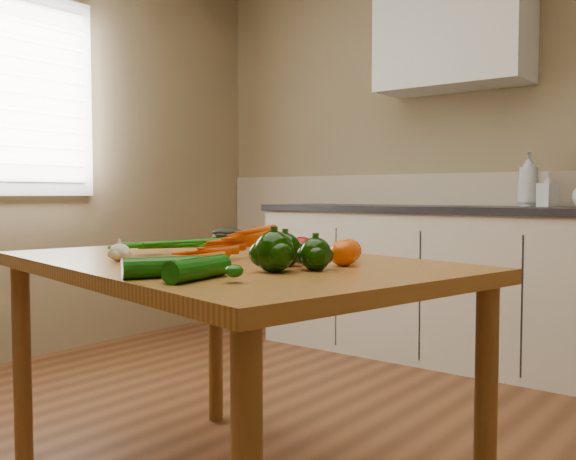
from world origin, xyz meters
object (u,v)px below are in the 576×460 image
(soap_bottle_b, at_px, (548,189))
(pepper_b, at_px, (315,254))
(pepper_c, at_px, (274,252))
(garlic_bulb, at_px, (120,252))
(tomato_a, at_px, (302,249))
(tomato_c, at_px, (343,253))
(leafy_greens, at_px, (227,232))
(zucchini_a, at_px, (198,269))
(pepper_a, at_px, (285,250))
(table, at_px, (225,287))
(soap_bottle_a, at_px, (528,179))
(tomato_b, at_px, (349,251))
(zucchini_b, at_px, (162,267))
(carrot_bunch, at_px, (214,246))

(soap_bottle_b, height_order, pepper_b, soap_bottle_b)
(soap_bottle_b, relative_size, pepper_c, 1.83)
(garlic_bulb, height_order, pepper_b, pepper_b)
(tomato_a, relative_size, tomato_c, 1.05)
(leafy_greens, xyz_separation_m, tomato_c, (0.78, -0.35, -0.02))
(pepper_b, xyz_separation_m, zucchini_a, (-0.10, -0.32, -0.02))
(soap_bottle_b, distance_m, pepper_b, 2.23)
(pepper_a, relative_size, tomato_a, 1.11)
(pepper_a, xyz_separation_m, pepper_b, (0.12, -0.03, -0.00))
(table, bearing_deg, pepper_c, -13.74)
(tomato_a, height_order, tomato_c, tomato_a)
(table, relative_size, pepper_b, 18.93)
(tomato_a, xyz_separation_m, zucchini_a, (0.04, -0.46, -0.01))
(soap_bottle_a, xyz_separation_m, soap_bottle_b, (0.14, -0.10, -0.06))
(soap_bottle_a, xyz_separation_m, zucchini_a, (0.10, -2.64, -0.26))
(pepper_c, xyz_separation_m, tomato_b, (0.02, 0.32, -0.02))
(table, height_order, soap_bottle_b, soap_bottle_b)
(table, relative_size, leafy_greens, 7.77)
(tomato_b, bearing_deg, zucchini_a, -96.61)
(tomato_b, bearing_deg, soap_bottle_a, 94.38)
(soap_bottle_a, relative_size, tomato_c, 3.94)
(soap_bottle_a, height_order, soap_bottle_b, soap_bottle_a)
(leafy_greens, xyz_separation_m, zucchini_b, (0.57, -0.82, -0.03))
(tomato_c, bearing_deg, tomato_a, 176.27)
(garlic_bulb, bearing_deg, zucchini_a, -16.45)
(leafy_greens, bearing_deg, tomato_c, -24.19)
(soap_bottle_a, xyz_separation_m, carrot_bunch, (-0.25, -2.24, -0.25))
(pepper_a, relative_size, tomato_b, 1.23)
(garlic_bulb, height_order, tomato_a, tomato_a)
(table, height_order, pepper_a, pepper_a)
(carrot_bunch, xyz_separation_m, tomato_c, (0.46, 0.05, -0.00))
(garlic_bulb, distance_m, pepper_b, 0.61)
(leafy_greens, xyz_separation_m, garlic_bulb, (0.19, -0.65, -0.03))
(pepper_a, bearing_deg, tomato_a, 103.06)
(table, xyz_separation_m, soap_bottle_b, (0.32, 2.16, 0.31))
(table, height_order, tomato_b, tomato_b)
(garlic_bulb, bearing_deg, pepper_c, 9.16)
(pepper_c, bearing_deg, zucchini_a, -100.47)
(zucchini_a, bearing_deg, table, 126.55)
(table, distance_m, zucchini_a, 0.49)
(tomato_b, bearing_deg, leafy_greens, 161.06)
(leafy_greens, bearing_deg, tomato_a, -28.47)
(soap_bottle_a, bearing_deg, zucchini_a, -103.99)
(soap_bottle_b, relative_size, pepper_b, 2.25)
(leafy_greens, relative_size, tomato_a, 2.53)
(tomato_a, bearing_deg, zucchini_b, -95.76)
(soap_bottle_b, distance_m, carrot_bunch, 2.18)
(soap_bottle_a, distance_m, zucchini_a, 2.66)
(tomato_c, bearing_deg, pepper_c, -106.51)
(soap_bottle_a, bearing_deg, pepper_a, -104.14)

